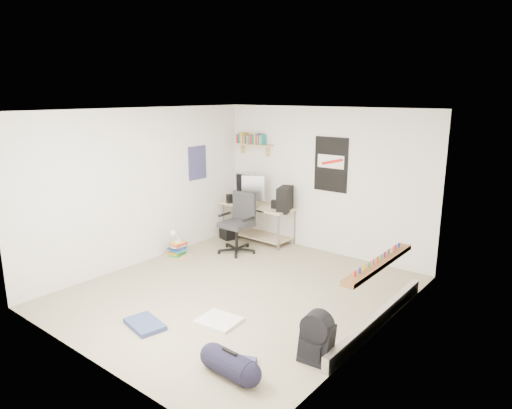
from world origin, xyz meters
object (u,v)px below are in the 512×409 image
Objects in this scene: backpack at (317,343)px; duffel_bag at (230,363)px; desk at (258,221)px; book_stack at (178,247)px; office_chair at (236,225)px.

duffel_bag is (-0.52, -0.77, -0.06)m from backpack.
desk is at bearing 127.22° from duffel_bag.
backpack is 0.87× the size of duffel_bag.
backpack is (2.98, -2.78, -0.16)m from desk.
desk is 4.07m from backpack.
duffel_bag is 1.12× the size of book_stack.
office_chair is 2.39× the size of backpack.
desk reaches higher than duffel_bag.
desk is 4.32m from duffel_bag.
office_chair is at bearing 132.46° from duffel_bag.
duffel_bag reaches higher than book_stack.
office_chair is 1.07m from book_stack.
backpack is at bearing -19.26° from desk.
desk is at bearing 130.88° from backpack.
backpack is (2.85, -2.01, -0.29)m from office_chair.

